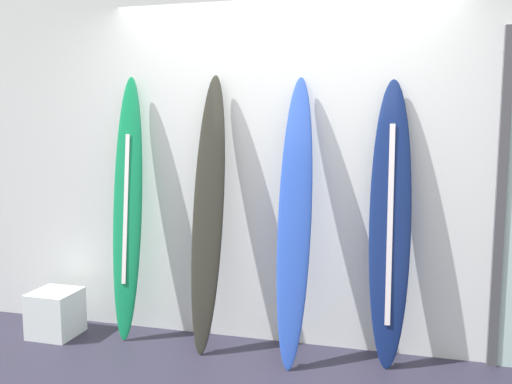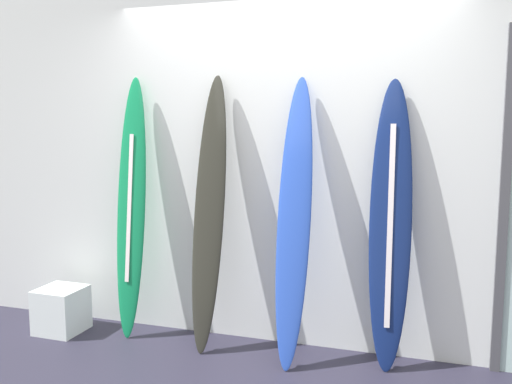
# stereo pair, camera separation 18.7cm
# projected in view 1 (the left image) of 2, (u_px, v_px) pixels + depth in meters

# --- Properties ---
(wall_back) EXTENTS (7.20, 0.20, 2.80)m
(wall_back) POSITION_uv_depth(u_px,v_px,m) (282.00, 155.00, 4.08)
(wall_back) COLOR silver
(wall_back) RESTS_ON ground
(surfboard_emerald) EXTENTS (0.24, 0.30, 1.98)m
(surfboard_emerald) POSITION_uv_depth(u_px,v_px,m) (128.00, 209.00, 4.15)
(surfboard_emerald) COLOR #12814B
(surfboard_emerald) RESTS_ON ground
(surfboard_charcoal) EXTENTS (0.25, 0.40, 1.98)m
(surfboard_charcoal) POSITION_uv_depth(u_px,v_px,m) (208.00, 216.00, 3.94)
(surfboard_charcoal) COLOR #272720
(surfboard_charcoal) RESTS_ON ground
(surfboard_cobalt) EXTENTS (0.24, 0.48, 1.96)m
(surfboard_cobalt) POSITION_uv_depth(u_px,v_px,m) (294.00, 224.00, 3.74)
(surfboard_cobalt) COLOR #2649B0
(surfboard_cobalt) RESTS_ON ground
(surfboard_navy) EXTENTS (0.29, 0.30, 1.93)m
(surfboard_navy) POSITION_uv_depth(u_px,v_px,m) (390.00, 227.00, 3.68)
(surfboard_navy) COLOR navy
(surfboard_navy) RESTS_ON ground
(display_block_left) EXTENTS (0.34, 0.34, 0.35)m
(display_block_left) POSITION_uv_depth(u_px,v_px,m) (55.00, 313.00, 4.26)
(display_block_left) COLOR white
(display_block_left) RESTS_ON ground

